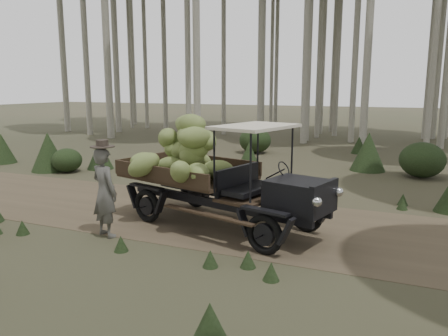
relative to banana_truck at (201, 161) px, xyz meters
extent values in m
plane|color=#473D2B|center=(0.27, 0.50, -1.40)|extent=(120.00, 120.00, 0.00)
cube|color=brown|center=(0.27, 0.50, -1.40)|extent=(70.00, 4.00, 0.01)
cube|color=black|center=(2.23, -0.48, -0.40)|extent=(1.21, 1.18, 0.55)
cube|color=black|center=(2.76, -0.62, -0.40)|extent=(0.36, 0.99, 0.62)
cube|color=black|center=(0.88, -0.12, -0.30)|extent=(0.44, 1.37, 0.55)
cube|color=#38281C|center=(-0.47, 0.25, -0.40)|extent=(3.17, 2.46, 0.08)
cube|color=#38281C|center=(-0.24, 1.12, -0.22)|extent=(2.72, 0.79, 0.32)
cube|color=#38281C|center=(-0.71, -0.62, -0.22)|extent=(2.72, 0.79, 0.32)
cube|color=#38281C|center=(-1.82, 0.61, -0.22)|extent=(0.53, 1.75, 0.32)
cube|color=beige|center=(1.29, -0.23, 0.82)|extent=(1.55, 1.94, 0.06)
cube|color=black|center=(0.64, 0.34, -0.78)|extent=(4.46, 1.29, 0.18)
cube|color=black|center=(0.44, -0.39, -0.78)|extent=(4.46, 1.29, 0.18)
torus|color=black|center=(2.24, 0.34, -1.02)|extent=(0.77, 0.33, 0.76)
torus|color=black|center=(1.83, -1.20, -1.02)|extent=(0.77, 0.33, 0.76)
torus|color=black|center=(-0.75, 1.15, -1.02)|extent=(0.77, 0.33, 0.76)
torus|color=black|center=(-1.16, -0.39, -1.02)|extent=(0.77, 0.33, 0.76)
sphere|color=beige|center=(2.95, -0.21, -0.35)|extent=(0.18, 0.18, 0.18)
sphere|color=beige|center=(2.72, -1.08, -0.35)|extent=(0.18, 0.18, 0.18)
ellipsoid|color=olive|center=(0.46, -0.18, -0.12)|extent=(0.81, 0.84, 0.46)
ellipsoid|color=olive|center=(-0.84, 0.42, 0.20)|extent=(0.52, 0.81, 0.51)
ellipsoid|color=olive|center=(-0.01, 0.25, 0.43)|extent=(0.86, 0.94, 0.54)
ellipsoid|color=olive|center=(-0.35, 0.25, 0.72)|extent=(0.91, 0.66, 0.56)
ellipsoid|color=olive|center=(-1.71, 0.39, -0.20)|extent=(0.79, 0.94, 0.55)
ellipsoid|color=olive|center=(-0.50, 0.13, 0.22)|extent=(0.79, 0.41, 0.61)
ellipsoid|color=olive|center=(-0.28, 0.04, 0.49)|extent=(0.83, 0.59, 0.68)
ellipsoid|color=olive|center=(-0.36, 0.30, 0.72)|extent=(0.80, 0.57, 0.67)
ellipsoid|color=olive|center=(-0.48, 0.73, -0.09)|extent=(0.88, 0.57, 0.61)
ellipsoid|color=olive|center=(-0.24, 0.04, 0.13)|extent=(0.87, 0.87, 0.68)
ellipsoid|color=olive|center=(-0.20, 0.11, 0.46)|extent=(0.86, 1.07, 0.77)
ellipsoid|color=olive|center=(-0.27, 0.08, 0.79)|extent=(0.80, 0.63, 0.48)
ellipsoid|color=olive|center=(-0.78, 0.11, -0.14)|extent=(0.93, 0.57, 0.50)
ellipsoid|color=olive|center=(-0.20, 0.04, 0.23)|extent=(0.82, 0.51, 0.57)
ellipsoid|color=olive|center=(-0.99, 0.30, 0.43)|extent=(0.79, 0.91, 0.59)
ellipsoid|color=olive|center=(-0.50, 0.24, 0.76)|extent=(0.70, 0.83, 0.55)
ellipsoid|color=olive|center=(-1.47, -0.01, -0.15)|extent=(0.48, 0.80, 0.43)
ellipsoid|color=olive|center=(-0.65, 0.27, 0.18)|extent=(0.72, 0.90, 0.50)
ellipsoid|color=olive|center=(-0.09, -0.14, 0.53)|extent=(0.83, 0.86, 0.47)
ellipsoid|color=olive|center=(-0.49, 0.24, 0.73)|extent=(0.87, 0.76, 0.54)
ellipsoid|color=olive|center=(0.18, -0.57, -0.18)|extent=(0.96, 1.02, 0.62)
ellipsoid|color=olive|center=(-1.10, -0.56, -0.06)|extent=(0.97, 0.76, 0.76)
ellipsoid|color=olive|center=(-0.04, -0.85, -0.08)|extent=(0.67, 0.91, 0.70)
imported|color=#55534E|center=(-1.44, -1.49, -0.50)|extent=(0.76, 0.62, 1.81)
cylinder|color=#372E27|center=(-1.44, -1.49, 0.43)|extent=(0.61, 0.61, 0.02)
cylinder|color=#372E27|center=(-1.44, -1.49, 0.49)|extent=(0.31, 0.31, 0.14)
cylinder|color=#B2AD9E|center=(-10.11, 18.66, 6.55)|extent=(0.29, 0.29, 15.89)
cylinder|color=#B2AD9E|center=(-13.76, 15.64, 6.02)|extent=(0.39, 0.39, 14.84)
cylinder|color=#B2AD9E|center=(-1.21, 15.94, 5.74)|extent=(0.25, 0.25, 14.28)
cylinder|color=#B2AD9E|center=(-17.26, 14.70, 6.76)|extent=(0.39, 0.39, 16.33)
cylinder|color=#B2AD9E|center=(-14.78, 18.63, 6.61)|extent=(0.23, 0.23, 16.03)
ellipsoid|color=#233319|center=(-6.99, 3.45, -0.97)|extent=(1.05, 1.05, 0.84)
ellipsoid|color=#233319|center=(-2.33, 10.32, -0.81)|extent=(1.44, 1.44, 1.16)
cone|color=#233319|center=(-1.23, 6.46, -0.90)|extent=(0.90, 0.90, 1.00)
cone|color=#233319|center=(-6.32, 4.43, -0.87)|extent=(0.96, 0.96, 1.07)
cone|color=#233319|center=(-7.77, 3.41, -0.71)|extent=(1.25, 1.25, 1.39)
cone|color=#233319|center=(-2.74, 12.42, -1.03)|extent=(0.67, 0.67, 0.74)
cone|color=#233319|center=(-10.69, 3.92, -0.81)|extent=(1.06, 1.06, 1.17)
ellipsoid|color=#233319|center=(4.56, 7.33, -0.80)|extent=(1.47, 1.47, 1.17)
cone|color=#233319|center=(-3.94, 8.21, -1.18)|extent=(0.40, 0.40, 0.45)
cone|color=#233319|center=(2.79, 7.94, -0.71)|extent=(1.25, 1.25, 1.39)
cone|color=#233319|center=(2.04, 12.06, -1.02)|extent=(0.69, 0.69, 0.77)
cone|color=#233319|center=(1.36, 2.80, -1.25)|extent=(0.27, 0.27, 0.30)
cone|color=#233319|center=(-3.08, -2.10, -1.25)|extent=(0.27, 0.27, 0.30)
cone|color=#233319|center=(0.69, 2.71, -1.25)|extent=(0.27, 0.27, 0.30)
cone|color=#233319|center=(4.07, 3.39, -1.25)|extent=(0.27, 0.27, 0.30)
cone|color=#233319|center=(0.78, 2.83, -1.25)|extent=(0.27, 0.27, 0.30)
cone|color=#233319|center=(1.59, 2.74, -1.25)|extent=(0.27, 0.27, 0.30)
cone|color=#233319|center=(-0.65, -2.08, -1.25)|extent=(0.27, 0.27, 0.30)
cone|color=#233319|center=(-4.97, 3.01, -1.25)|extent=(0.27, 0.27, 0.30)
cone|color=#233319|center=(1.17, -2.08, -1.25)|extent=(0.27, 0.27, 0.30)
cone|color=#233319|center=(1.76, -1.85, -1.25)|extent=(0.27, 0.27, 0.30)
cone|color=#233319|center=(2.26, -2.18, -1.25)|extent=(0.27, 0.27, 0.30)
cone|color=#233319|center=(4.07, 2.95, -1.25)|extent=(0.27, 0.27, 0.30)
cone|color=#233319|center=(-4.89, 2.79, -1.25)|extent=(0.27, 0.27, 0.30)
camera|label=1|loc=(4.09, -8.36, 1.59)|focal=35.00mm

